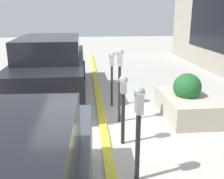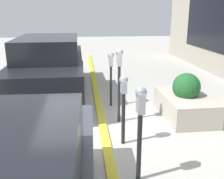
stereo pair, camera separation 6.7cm
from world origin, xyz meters
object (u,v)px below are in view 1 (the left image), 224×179
(parked_car_middle, at_px, (52,65))
(planter_box, at_px, (186,102))
(parking_meter_nearest, at_px, (139,117))
(parking_meter_fourth, at_px, (112,66))
(parking_meter_middle, at_px, (120,70))
(parking_meter_second, at_px, (123,97))

(parked_car_middle, bearing_deg, planter_box, -122.63)
(parking_meter_nearest, xyz_separation_m, parked_car_middle, (4.09, 1.60, -0.11))
(parking_meter_fourth, bearing_deg, planter_box, -119.62)
(parking_meter_middle, bearing_deg, parked_car_middle, 38.33)
(parking_meter_second, distance_m, parking_meter_fourth, 1.97)
(parking_meter_second, distance_m, parked_car_middle, 3.40)
(parked_car_middle, bearing_deg, parking_meter_fourth, -124.78)
(parking_meter_middle, bearing_deg, parking_meter_nearest, 179.64)
(parking_meter_fourth, bearing_deg, parked_car_middle, 55.96)
(parking_meter_middle, bearing_deg, parking_meter_fourth, 3.41)
(parking_meter_second, bearing_deg, planter_box, -55.34)
(parking_meter_nearest, distance_m, parking_meter_middle, 2.05)
(parking_meter_nearest, height_order, parking_meter_middle, parking_meter_middle)
(planter_box, bearing_deg, parking_meter_nearest, 144.87)
(parking_meter_second, bearing_deg, parking_meter_nearest, -177.37)
(planter_box, height_order, parked_car_middle, parked_car_middle)
(parking_meter_fourth, relative_size, parked_car_middle, 0.28)
(parking_meter_nearest, relative_size, parking_meter_middle, 0.87)
(parking_meter_middle, height_order, parking_meter_fourth, parking_meter_middle)
(parking_meter_middle, height_order, parked_car_middle, parked_car_middle)
(parking_meter_second, height_order, parking_meter_middle, parking_meter_middle)
(parking_meter_fourth, distance_m, planter_box, 1.91)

